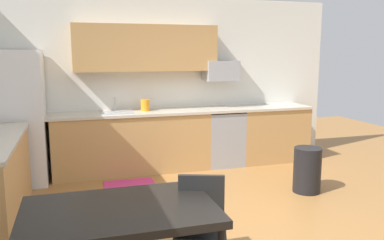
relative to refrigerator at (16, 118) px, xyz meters
The scene contains 16 objects.
ground_plane 3.25m from the refrigerator, 45.52° to the right, with size 12.00×12.00×0.00m, color #9E6B38.
wall_back 2.26m from the refrigerator, 11.16° to the left, with size 5.80×0.10×2.70m, color silver.
cabinet_run_back 1.68m from the refrigerator, ahead, with size 2.36×0.60×0.90m, color tan.
cabinet_run_back_right 4.02m from the refrigerator, ahead, with size 1.19×0.60×0.90m, color tan.
countertop_back 2.18m from the refrigerator, ahead, with size 4.80×0.64×0.04m, color beige.
upper_cabinets_back 2.12m from the refrigerator, ahead, with size 2.20×0.34×0.70m, color tan.
refrigerator is the anchor object (origin of this frame).
oven_range 3.13m from the refrigerator, ahead, with size 0.60×0.60×0.91m.
microwave 3.16m from the refrigerator, ahead, with size 0.54×0.36×0.32m, color #9EA0A5.
sink_basin 1.39m from the refrigerator, ahead, with size 0.48×0.40×0.14m, color #A5A8AD.
sink_faucet 1.42m from the refrigerator, 10.61° to the left, with size 0.02×0.02×0.24m, color #B2B5BA.
dining_table 3.32m from the refrigerator, 71.48° to the right, with size 1.40×0.90×0.72m.
chair_near_table 3.52m from the refrigerator, 60.93° to the right, with size 0.51×0.51×0.85m.
trash_bin 4.03m from the refrigerator, 22.11° to the right, with size 0.36×0.36×0.60m, color black.
floor_mat 1.83m from the refrigerator, 21.21° to the right, with size 0.70×0.50×0.01m, color #CC3372.
kettle 1.84m from the refrigerator, ahead, with size 0.14×0.14×0.20m, color orange.
Camera 1 is at (-1.42, -3.69, 1.84)m, focal length 37.18 mm.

